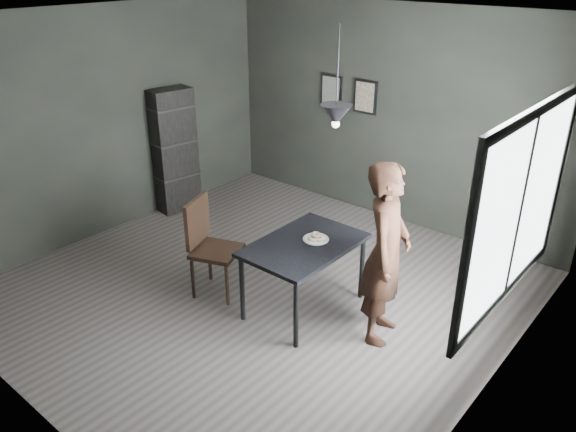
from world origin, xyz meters
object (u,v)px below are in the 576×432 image
Objects in this scene: white_plate at (316,240)px; wood_chair at (208,240)px; woman at (386,254)px; pendant_lamp at (336,115)px; cafe_table at (304,250)px; shelf_unit at (174,151)px.

white_plate is 1.15m from wood_chair.
woman is at bearing 1.09° from white_plate.
white_plate is 1.31m from pendant_lamp.
woman is at bearing 9.25° from cafe_table.
shelf_unit is (-2.92, 0.81, 0.18)m from cafe_table.
cafe_table is at bearing -6.98° from shelf_unit.
cafe_table is 1.41m from pendant_lamp.
wood_chair is 1.96m from pendant_lamp.
pendant_lamp reaches higher than shelf_unit.
shelf_unit reaches higher than cafe_table.
pendant_lamp is (0.20, -0.02, 1.29)m from white_plate.
white_plate is 0.13× the size of shelf_unit.
pendant_lamp is (-0.58, -0.03, 1.18)m from woman.
pendant_lamp reaches higher than cafe_table.
woman is 1.02× the size of shelf_unit.
wood_chair is 0.62× the size of shelf_unit.
shelf_unit reaches higher than wood_chair.
cafe_table is 1.05m from wood_chair.
cafe_table is 0.15m from white_plate.
woman is 1.31m from pendant_lamp.
shelf_unit is (-3.75, 0.67, -0.02)m from woman.
cafe_table is 1.39× the size of pendant_lamp.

